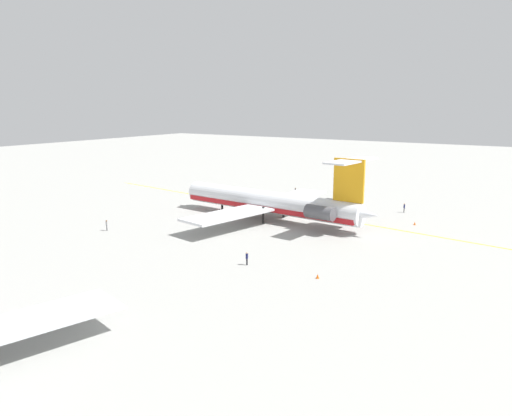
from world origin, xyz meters
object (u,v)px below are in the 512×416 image
at_px(safety_cone_nose, 318,276).
at_px(ground_crew_starboard, 107,224).
at_px(main_jetliner, 274,202).
at_px(ground_crew_near_nose, 295,190).
at_px(safety_cone_wingtip, 415,223).
at_px(ground_crew_near_tail, 247,257).
at_px(ground_crew_portside, 404,207).
at_px(safety_cone_tail, 234,194).

bearing_deg(safety_cone_nose, ground_crew_starboard, -2.59).
xyz_separation_m(main_jetliner, ground_crew_near_nose, (8.19, -23.40, -2.13)).
height_order(main_jetliner, ground_crew_starboard, main_jetliner).
relative_size(ground_crew_near_nose, safety_cone_wingtip, 3.09).
bearing_deg(ground_crew_near_tail, safety_cone_nose, -169.15).
xyz_separation_m(main_jetliner, ground_crew_starboard, (18.87, 20.67, -2.10)).
height_order(ground_crew_portside, safety_cone_wingtip, ground_crew_portside).
xyz_separation_m(ground_crew_near_tail, safety_cone_tail, (29.53, -38.87, -0.83)).
bearing_deg(safety_cone_wingtip, ground_crew_portside, -63.43).
bearing_deg(main_jetliner, ground_crew_starboard, 52.85).
height_order(safety_cone_nose, safety_cone_tail, same).
bearing_deg(safety_cone_wingtip, safety_cone_nose, 85.63).
bearing_deg(ground_crew_portside, ground_crew_near_nose, 171.91).
xyz_separation_m(ground_crew_near_tail, safety_cone_wingtip, (-12.14, -32.74, -0.83)).
bearing_deg(ground_crew_starboard, safety_cone_nose, 118.83).
relative_size(ground_crew_portside, safety_cone_nose, 3.27).
bearing_deg(ground_crew_portside, main_jetliner, -130.62).
height_order(ground_crew_near_nose, safety_cone_nose, ground_crew_near_nose).
relative_size(ground_crew_near_nose, ground_crew_portside, 0.94).
bearing_deg(main_jetliner, ground_crew_near_nose, -65.47).
xyz_separation_m(ground_crew_starboard, safety_cone_tail, (1.04, -36.75, -0.83)).
distance_m(main_jetliner, ground_crew_portside, 25.58).
relative_size(main_jetliner, safety_cone_nose, 73.55).
distance_m(safety_cone_wingtip, safety_cone_tail, 42.12).
distance_m(main_jetliner, safety_cone_wingtip, 24.11).
xyz_separation_m(ground_crew_portside, safety_cone_wingtip, (-4.34, 8.67, -0.87)).
xyz_separation_m(safety_cone_nose, safety_cone_wingtip, (-2.47, -32.34, 0.00)).
distance_m(ground_crew_near_nose, safety_cone_tail, 13.84).
height_order(main_jetliner, ground_crew_near_tail, main_jetliner).
bearing_deg(ground_crew_portside, ground_crew_starboard, -130.25).
bearing_deg(ground_crew_starboard, ground_crew_portside, 168.69).
xyz_separation_m(ground_crew_near_nose, ground_crew_near_tail, (-17.81, 46.19, 0.03)).
relative_size(ground_crew_near_nose, safety_cone_tail, 3.09).
bearing_deg(safety_cone_tail, ground_crew_starboard, 91.63).
distance_m(ground_crew_near_tail, safety_cone_nose, 9.71).
distance_m(ground_crew_portside, ground_crew_starboard, 53.48).
xyz_separation_m(safety_cone_wingtip, safety_cone_tail, (41.67, -6.13, 0.00)).
height_order(ground_crew_portside, safety_cone_tail, ground_crew_portside).
relative_size(ground_crew_near_tail, safety_cone_wingtip, 3.18).
xyz_separation_m(ground_crew_starboard, safety_cone_nose, (-38.16, 1.73, -0.83)).
distance_m(ground_crew_portside, safety_cone_tail, 37.43).
distance_m(main_jetliner, safety_cone_tail, 25.76).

